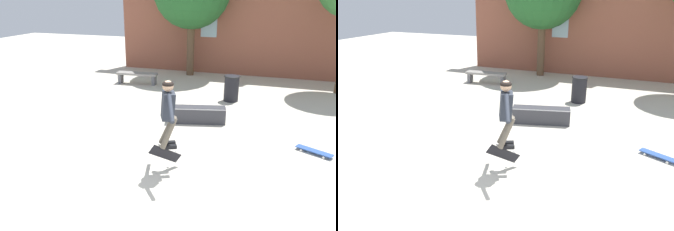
% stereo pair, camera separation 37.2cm
% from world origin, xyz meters
% --- Properties ---
extents(ground_plane, '(40.00, 40.00, 0.00)m').
position_xyz_m(ground_plane, '(0.00, 0.00, 0.00)').
color(ground_plane, beige).
extents(building_backdrop, '(12.00, 0.52, 5.45)m').
position_xyz_m(building_backdrop, '(0.01, 9.43, 2.18)').
color(building_backdrop, '#93513D').
rests_on(building_backdrop, ground_plane).
extents(park_bench, '(1.65, 0.53, 0.45)m').
position_xyz_m(park_bench, '(-3.90, 6.42, 0.33)').
color(park_bench, gray).
rests_on(park_bench, ground_plane).
extents(skate_ledge, '(1.60, 0.74, 0.45)m').
position_xyz_m(skate_ledge, '(-0.68, 3.14, 0.23)').
color(skate_ledge, '#38383D').
rests_on(skate_ledge, ground_plane).
extents(trash_bin, '(0.52, 0.52, 0.85)m').
position_xyz_m(trash_bin, '(-0.07, 5.41, 0.45)').
color(trash_bin, black).
rests_on(trash_bin, ground_plane).
extents(skater, '(0.63, 1.23, 1.34)m').
position_xyz_m(skater, '(-0.60, 0.37, 1.33)').
color(skater, '#282D38').
extents(skateboard_flipping, '(0.51, 0.59, 0.58)m').
position_xyz_m(skateboard_flipping, '(-0.65, 0.37, 0.37)').
color(skateboard_flipping, black).
extents(skateboard_resting, '(0.80, 0.53, 0.08)m').
position_xyz_m(skateboard_resting, '(2.27, 2.11, 0.07)').
color(skateboard_resting, '#2D519E').
rests_on(skateboard_resting, ground_plane).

